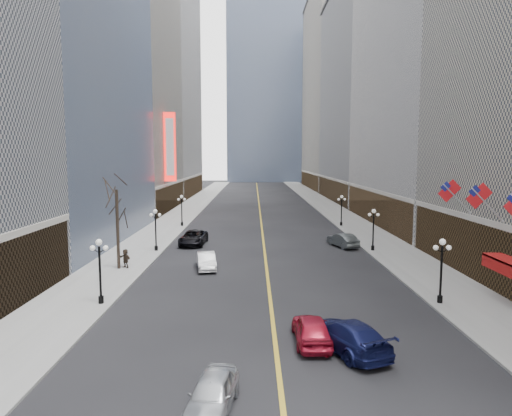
{
  "coord_description": "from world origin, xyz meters",
  "views": [
    {
      "loc": [
        -1.2,
        -0.78,
        10.25
      ],
      "look_at": [
        -1.08,
        20.23,
        7.9
      ],
      "focal_mm": 32.0,
      "sensor_mm": 36.0,
      "label": 1
    }
  ],
  "objects_px": {
    "car_nb_near": "(212,394)",
    "car_sb_far": "(343,240)",
    "streetlamp_east_3": "(342,207)",
    "streetlamp_east_2": "(373,225)",
    "car_sb_near": "(348,336)",
    "streetlamp_east_1": "(442,264)",
    "car_nb_mid": "(206,261)",
    "streetlamp_west_2": "(156,225)",
    "car_nb_far": "(193,238)",
    "car_sb_mid": "(312,329)",
    "streetlamp_west_1": "(100,264)",
    "streetlamp_west_3": "(182,207)"
  },
  "relations": [
    {
      "from": "car_nb_mid",
      "to": "car_sb_near",
      "type": "xyz_separation_m",
      "value": [
        9.36,
        -17.85,
        0.08
      ]
    },
    {
      "from": "streetlamp_east_3",
      "to": "car_nb_near",
      "type": "xyz_separation_m",
      "value": [
        -14.68,
        -49.31,
        -2.16
      ]
    },
    {
      "from": "streetlamp_west_3",
      "to": "car_nb_near",
      "type": "distance_m",
      "value": 50.16
    },
    {
      "from": "car_nb_mid",
      "to": "car_nb_near",
      "type": "bearing_deg",
      "value": -92.99
    },
    {
      "from": "streetlamp_east_1",
      "to": "streetlamp_east_2",
      "type": "bearing_deg",
      "value": 90.0
    },
    {
      "from": "streetlamp_east_2",
      "to": "streetlamp_west_3",
      "type": "height_order",
      "value": "same"
    },
    {
      "from": "streetlamp_west_2",
      "to": "streetlamp_west_3",
      "type": "bearing_deg",
      "value": 90.0
    },
    {
      "from": "streetlamp_west_3",
      "to": "car_sb_mid",
      "type": "height_order",
      "value": "streetlamp_west_3"
    },
    {
      "from": "car_nb_near",
      "to": "car_nb_mid",
      "type": "relative_size",
      "value": 0.95
    },
    {
      "from": "streetlamp_east_3",
      "to": "car_nb_mid",
      "type": "height_order",
      "value": "streetlamp_east_3"
    },
    {
      "from": "streetlamp_east_2",
      "to": "streetlamp_west_1",
      "type": "bearing_deg",
      "value": -142.67
    },
    {
      "from": "car_sb_near",
      "to": "car_nb_near",
      "type": "bearing_deg",
      "value": 18.62
    },
    {
      "from": "streetlamp_east_2",
      "to": "car_nb_near",
      "type": "height_order",
      "value": "streetlamp_east_2"
    },
    {
      "from": "car_nb_mid",
      "to": "car_sb_near",
      "type": "bearing_deg",
      "value": -71.77
    },
    {
      "from": "streetlamp_east_2",
      "to": "streetlamp_west_2",
      "type": "distance_m",
      "value": 23.6
    },
    {
      "from": "streetlamp_east_1",
      "to": "car_sb_mid",
      "type": "relative_size",
      "value": 0.96
    },
    {
      "from": "streetlamp_west_2",
      "to": "car_nb_far",
      "type": "xyz_separation_m",
      "value": [
        3.53,
        4.0,
        -2.06
      ]
    },
    {
      "from": "streetlamp_east_1",
      "to": "streetlamp_west_1",
      "type": "relative_size",
      "value": 1.0
    },
    {
      "from": "car_nb_near",
      "to": "car_nb_mid",
      "type": "distance_m",
      "value": 23.76
    },
    {
      "from": "car_sb_far",
      "to": "streetlamp_east_1",
      "type": "bearing_deg",
      "value": 78.74
    },
    {
      "from": "car_sb_near",
      "to": "car_sb_mid",
      "type": "height_order",
      "value": "car_sb_near"
    },
    {
      "from": "streetlamp_east_3",
      "to": "car_nb_mid",
      "type": "xyz_separation_m",
      "value": [
        -17.35,
        -25.7,
        -2.15
      ]
    },
    {
      "from": "streetlamp_west_3",
      "to": "car_nb_far",
      "type": "bearing_deg",
      "value": -75.83
    },
    {
      "from": "streetlamp_west_1",
      "to": "car_sb_near",
      "type": "relative_size",
      "value": 0.79
    },
    {
      "from": "streetlamp_east_3",
      "to": "car_sb_mid",
      "type": "relative_size",
      "value": 0.96
    },
    {
      "from": "car_nb_far",
      "to": "car_sb_far",
      "type": "height_order",
      "value": "car_nb_far"
    },
    {
      "from": "car_nb_near",
      "to": "streetlamp_east_3",
      "type": "bearing_deg",
      "value": 81.46
    },
    {
      "from": "streetlamp_east_2",
      "to": "streetlamp_west_2",
      "type": "height_order",
      "value": "same"
    },
    {
      "from": "streetlamp_east_3",
      "to": "streetlamp_west_2",
      "type": "bearing_deg",
      "value": -142.67
    },
    {
      "from": "streetlamp_east_1",
      "to": "car_sb_mid",
      "type": "bearing_deg",
      "value": -146.24
    },
    {
      "from": "car_nb_near",
      "to": "car_sb_near",
      "type": "bearing_deg",
      "value": 48.78
    },
    {
      "from": "streetlamp_west_2",
      "to": "car_sb_mid",
      "type": "height_order",
      "value": "streetlamp_west_2"
    },
    {
      "from": "streetlamp_east_2",
      "to": "car_sb_near",
      "type": "distance_m",
      "value": 26.85
    },
    {
      "from": "streetlamp_east_1",
      "to": "streetlamp_west_1",
      "type": "xyz_separation_m",
      "value": [
        -23.6,
        0.0,
        0.0
      ]
    },
    {
      "from": "streetlamp_east_3",
      "to": "car_sb_near",
      "type": "xyz_separation_m",
      "value": [
        -7.99,
        -43.55,
        -2.07
      ]
    },
    {
      "from": "streetlamp_east_2",
      "to": "car_sb_near",
      "type": "bearing_deg",
      "value": -107.37
    },
    {
      "from": "car_sb_near",
      "to": "streetlamp_west_2",
      "type": "bearing_deg",
      "value": -80.68
    },
    {
      "from": "car_nb_near",
      "to": "car_nb_mid",
      "type": "height_order",
      "value": "car_nb_mid"
    },
    {
      "from": "car_nb_near",
      "to": "car_sb_far",
      "type": "height_order",
      "value": "car_sb_far"
    },
    {
      "from": "streetlamp_east_3",
      "to": "car_sb_near",
      "type": "bearing_deg",
      "value": -100.4
    },
    {
      "from": "car_sb_mid",
      "to": "streetlamp_west_2",
      "type": "bearing_deg",
      "value": -61.22
    },
    {
      "from": "car_sb_mid",
      "to": "car_nb_far",
      "type": "bearing_deg",
      "value": -70.78
    },
    {
      "from": "car_nb_near",
      "to": "car_nb_far",
      "type": "height_order",
      "value": "car_nb_far"
    },
    {
      "from": "car_sb_near",
      "to": "car_sb_mid",
      "type": "distance_m",
      "value": 2.07
    },
    {
      "from": "streetlamp_west_2",
      "to": "car_sb_mid",
      "type": "distance_m",
      "value": 28.24
    },
    {
      "from": "car_sb_near",
      "to": "car_sb_far",
      "type": "distance_m",
      "value": 28.55
    },
    {
      "from": "car_sb_far",
      "to": "streetlamp_west_2",
      "type": "bearing_deg",
      "value": -12.08
    },
    {
      "from": "streetlamp_west_1",
      "to": "streetlamp_west_2",
      "type": "xyz_separation_m",
      "value": [
        0.0,
        18.0,
        0.0
      ]
    },
    {
      "from": "car_nb_far",
      "to": "car_sb_far",
      "type": "xyz_separation_m",
      "value": [
        17.27,
        -1.47,
        -0.04
      ]
    },
    {
      "from": "streetlamp_west_2",
      "to": "car_nb_mid",
      "type": "bearing_deg",
      "value": -50.9
    }
  ]
}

